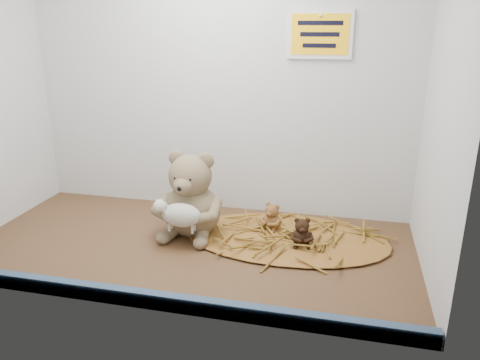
% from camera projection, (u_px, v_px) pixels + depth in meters
% --- Properties ---
extents(alcove_shell, '(1.20, 0.60, 0.90)m').
position_uv_depth(alcove_shell, '(196.00, 76.00, 1.22)').
color(alcove_shell, '#3C2715').
rests_on(alcove_shell, ground).
extents(front_rail, '(1.19, 0.02, 0.04)m').
position_uv_depth(front_rail, '(147.00, 299.00, 1.01)').
color(front_rail, '#3A5470').
rests_on(front_rail, shelf_floor).
extents(straw_bed, '(0.58, 0.34, 0.01)m').
position_uv_depth(straw_bed, '(286.00, 237.00, 1.32)').
color(straw_bed, brown).
rests_on(straw_bed, shelf_floor).
extents(main_teddy, '(0.21, 0.22, 0.25)m').
position_uv_depth(main_teddy, '(192.00, 193.00, 1.32)').
color(main_teddy, olive).
rests_on(main_teddy, shelf_floor).
extents(toy_lamb, '(0.14, 0.09, 0.09)m').
position_uv_depth(toy_lamb, '(181.00, 215.00, 1.25)').
color(toy_lamb, beige).
rests_on(toy_lamb, main_teddy).
extents(mini_teddy_tan, '(0.09, 0.09, 0.08)m').
position_uv_depth(mini_teddy_tan, '(272.00, 215.00, 1.36)').
color(mini_teddy_tan, brown).
rests_on(mini_teddy_tan, straw_bed).
extents(mini_teddy_brown, '(0.08, 0.08, 0.08)m').
position_uv_depth(mini_teddy_brown, '(302.00, 231.00, 1.26)').
color(mini_teddy_brown, black).
rests_on(mini_teddy_brown, straw_bed).
extents(wall_sign, '(0.16, 0.01, 0.11)m').
position_uv_depth(wall_sign, '(320.00, 34.00, 1.31)').
color(wall_sign, '#FFB40D').
rests_on(wall_sign, back_wall).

